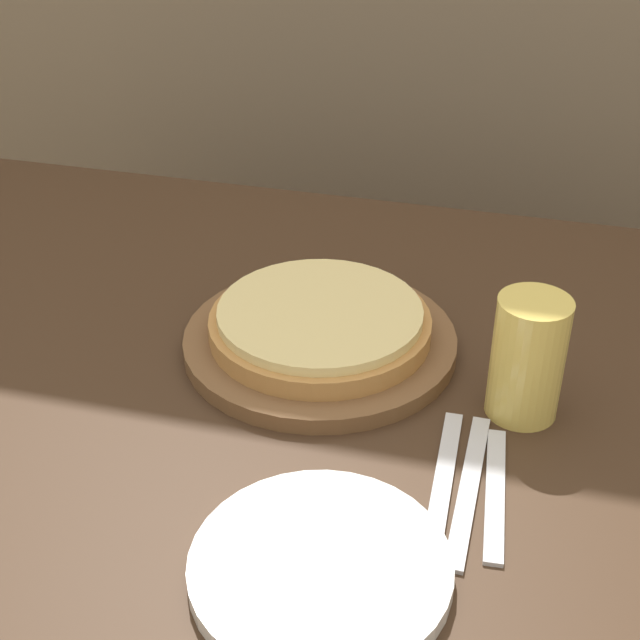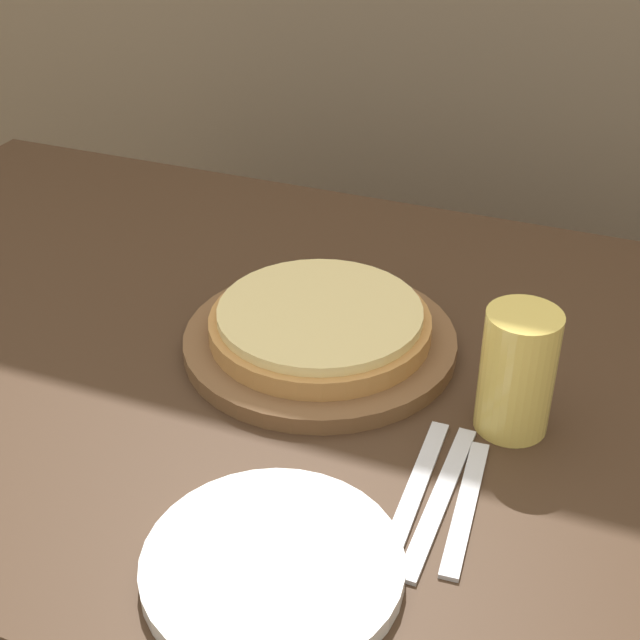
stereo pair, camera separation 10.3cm
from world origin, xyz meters
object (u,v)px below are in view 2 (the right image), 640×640
object	(u,v)px
beer_glass	(518,367)
dinner_plate	(273,566)
pizza_on_board	(320,331)
spoon	(466,506)
fork	(414,492)
dinner_knife	(440,499)

from	to	relation	value
beer_glass	dinner_plate	xyz separation A→B (m)	(-0.15, -0.28, -0.07)
pizza_on_board	spoon	xyz separation A→B (m)	(0.22, -0.20, -0.02)
pizza_on_board	spoon	world-z (taller)	pizza_on_board
beer_glass	spoon	bearing A→B (deg)	-95.68
beer_glass	spoon	world-z (taller)	beer_glass
dinner_plate	fork	distance (m)	0.16
fork	dinner_knife	distance (m)	0.02
dinner_plate	pizza_on_board	bearing A→B (deg)	104.87
beer_glass	dinner_plate	distance (m)	0.32
pizza_on_board	fork	xyz separation A→B (m)	(0.17, -0.20, -0.02)
pizza_on_board	beer_glass	size ratio (longest dim) A/B	2.34
dinner_plate	dinner_knife	xyz separation A→B (m)	(0.11, 0.14, -0.01)
spoon	dinner_plate	bearing A→B (deg)	-134.52
beer_glass	dinner_knife	distance (m)	0.16
pizza_on_board	dinner_plate	bearing A→B (deg)	-75.13
pizza_on_board	dinner_plate	world-z (taller)	pizza_on_board
beer_glass	dinner_knife	world-z (taller)	beer_glass
beer_glass	fork	world-z (taller)	beer_glass
fork	dinner_knife	size ratio (longest dim) A/B	1.00
beer_glass	dinner_plate	bearing A→B (deg)	-118.48
dinner_plate	spoon	size ratio (longest dim) A/B	1.24
fork	beer_glass	bearing A→B (deg)	65.13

